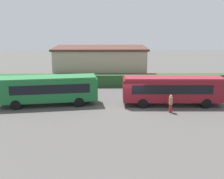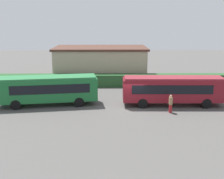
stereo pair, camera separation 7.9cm
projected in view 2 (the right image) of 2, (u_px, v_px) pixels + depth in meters
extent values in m
plane|color=#514F4C|center=(131.00, 108.00, 29.24)|extent=(111.65, 111.65, 0.00)
cube|color=#19602D|center=(48.00, 89.00, 29.74)|extent=(10.33, 3.91, 2.28)
cube|color=#27723C|center=(47.00, 78.00, 29.45)|extent=(10.01, 3.67, 0.20)
cube|color=black|center=(50.00, 89.00, 28.51)|extent=(7.79, 1.17, 0.91)
cube|color=black|center=(51.00, 84.00, 30.93)|extent=(7.79, 1.17, 0.91)
cylinder|color=black|center=(16.00, 105.00, 28.45)|extent=(1.03, 0.42, 1.00)
cylinder|color=black|center=(19.00, 99.00, 30.65)|extent=(1.03, 0.42, 1.00)
cylinder|color=black|center=(79.00, 102.00, 29.40)|extent=(1.03, 0.42, 1.00)
cylinder|color=black|center=(78.00, 96.00, 31.60)|extent=(1.03, 0.42, 1.00)
cube|color=maroon|center=(173.00, 90.00, 29.70)|extent=(10.39, 2.53, 2.25)
cube|color=maroon|center=(174.00, 78.00, 29.41)|extent=(10.07, 2.33, 0.20)
cube|color=black|center=(168.00, 85.00, 30.79)|extent=(8.07, 0.18, 0.90)
cube|color=black|center=(173.00, 90.00, 28.48)|extent=(8.07, 0.18, 0.90)
cube|color=black|center=(224.00, 87.00, 29.61)|extent=(0.07, 1.93, 0.94)
cube|color=silver|center=(224.00, 81.00, 29.45)|extent=(0.06, 1.29, 0.28)
cylinder|color=black|center=(200.00, 98.00, 31.01)|extent=(1.00, 0.30, 1.00)
cylinder|color=black|center=(207.00, 104.00, 28.92)|extent=(1.00, 0.30, 1.00)
cylinder|color=black|center=(141.00, 98.00, 31.04)|extent=(1.00, 0.30, 1.00)
cylinder|color=black|center=(143.00, 103.00, 28.95)|extent=(1.00, 0.30, 1.00)
sphere|color=silver|center=(221.00, 95.00, 30.49)|extent=(0.22, 0.22, 0.22)
cube|color=maroon|center=(170.00, 108.00, 27.63)|extent=(0.25, 0.30, 0.82)
cube|color=olive|center=(171.00, 101.00, 27.45)|extent=(0.28, 0.46, 0.72)
sphere|color=tan|center=(171.00, 96.00, 27.34)|extent=(0.22, 0.22, 0.22)
cube|color=#275029|center=(126.00, 80.00, 38.43)|extent=(67.82, 1.64, 1.61)
cube|color=tan|center=(101.00, 64.00, 42.70)|extent=(12.92, 7.37, 4.50)
cube|color=#4C2D23|center=(101.00, 48.00, 42.13)|extent=(13.44, 7.66, 0.30)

